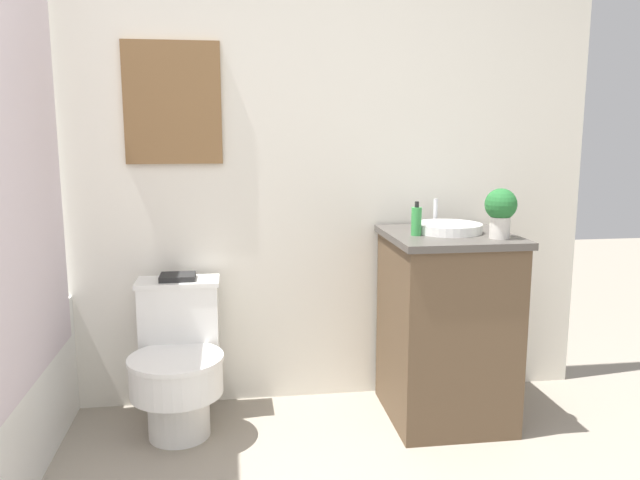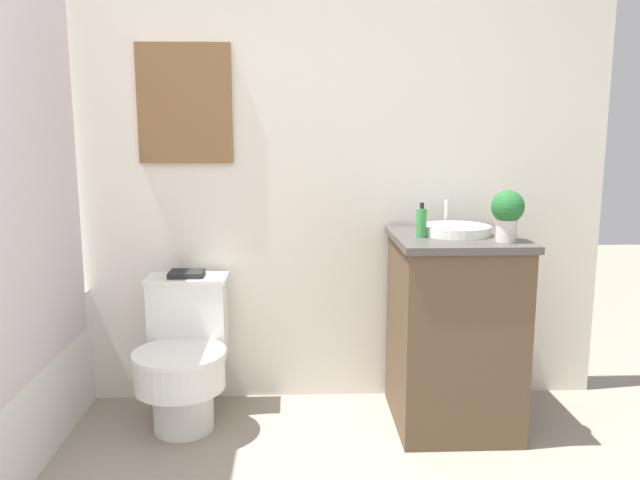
# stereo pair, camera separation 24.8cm
# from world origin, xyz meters

# --- Properties ---
(wall_back) EXTENTS (3.49, 0.07, 2.50)m
(wall_back) POSITION_xyz_m (-0.00, 2.05, 1.25)
(wall_back) COLOR silver
(wall_back) RESTS_ON ground_plane
(toilet) EXTENTS (0.39, 0.53, 0.64)m
(toilet) POSITION_xyz_m (-0.20, 1.75, 0.31)
(toilet) COLOR white
(toilet) RESTS_ON ground_plane
(vanity) EXTENTS (0.53, 0.58, 0.84)m
(vanity) POSITION_xyz_m (0.97, 1.72, 0.42)
(vanity) COLOR brown
(vanity) RESTS_ON ground_plane
(sink) EXTENTS (0.30, 0.33, 0.13)m
(sink) POSITION_xyz_m (0.97, 1.75, 0.87)
(sink) COLOR white
(sink) RESTS_ON vanity
(soap_bottle) EXTENTS (0.04, 0.04, 0.15)m
(soap_bottle) POSITION_xyz_m (0.81, 1.69, 0.91)
(soap_bottle) COLOR green
(soap_bottle) RESTS_ON vanity
(potted_plant) EXTENTS (0.13, 0.13, 0.21)m
(potted_plant) POSITION_xyz_m (1.14, 1.57, 0.97)
(potted_plant) COLOR beige
(potted_plant) RESTS_ON vanity
(book_on_tank) EXTENTS (0.15, 0.13, 0.02)m
(book_on_tank) POSITION_xyz_m (-0.20, 1.89, 0.65)
(book_on_tank) COLOR black
(book_on_tank) RESTS_ON toilet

